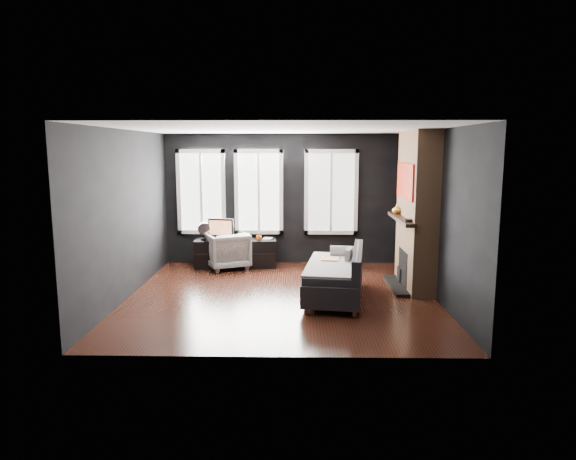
{
  "coord_description": "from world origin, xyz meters",
  "views": [
    {
      "loc": [
        0.27,
        -8.15,
        2.4
      ],
      "look_at": [
        0.1,
        0.3,
        1.05
      ],
      "focal_mm": 32.0,
      "sensor_mm": 36.0,
      "label": 1
    }
  ],
  "objects_px": {
    "sofa": "(334,273)",
    "armchair": "(227,249)",
    "monitor": "(221,228)",
    "mug": "(259,237)",
    "media_console": "(236,253)",
    "mantel_vase": "(397,209)",
    "book": "(263,233)"
  },
  "relations": [
    {
      "from": "sofa",
      "to": "armchair",
      "type": "height_order",
      "value": "sofa"
    },
    {
      "from": "sofa",
      "to": "media_console",
      "type": "distance_m",
      "value": 2.9
    },
    {
      "from": "sofa",
      "to": "media_console",
      "type": "height_order",
      "value": "sofa"
    },
    {
      "from": "sofa",
      "to": "mug",
      "type": "xyz_separation_m",
      "value": [
        -1.38,
        2.19,
        0.21
      ]
    },
    {
      "from": "sofa",
      "to": "monitor",
      "type": "height_order",
      "value": "monitor"
    },
    {
      "from": "book",
      "to": "mantel_vase",
      "type": "xyz_separation_m",
      "value": [
        2.49,
        -1.13,
        0.63
      ]
    },
    {
      "from": "armchair",
      "to": "mug",
      "type": "xyz_separation_m",
      "value": [
        0.63,
        0.12,
        0.22
      ]
    },
    {
      "from": "armchair",
      "to": "mantel_vase",
      "type": "bearing_deg",
      "value": 140.3
    },
    {
      "from": "sofa",
      "to": "mantel_vase",
      "type": "xyz_separation_m",
      "value": [
        1.19,
        1.17,
        0.9
      ]
    },
    {
      "from": "mug",
      "to": "sofa",
      "type": "bearing_deg",
      "value": -57.67
    },
    {
      "from": "mantel_vase",
      "to": "monitor",
      "type": "bearing_deg",
      "value": 162.45
    },
    {
      "from": "armchair",
      "to": "mug",
      "type": "height_order",
      "value": "armchair"
    },
    {
      "from": "sofa",
      "to": "armchair",
      "type": "distance_m",
      "value": 2.88
    },
    {
      "from": "sofa",
      "to": "armchair",
      "type": "xyz_separation_m",
      "value": [
        -2.01,
        2.07,
        -0.01
      ]
    },
    {
      "from": "media_console",
      "to": "mantel_vase",
      "type": "xyz_separation_m",
      "value": [
        3.05,
        -1.05,
        1.03
      ]
    },
    {
      "from": "monitor",
      "to": "media_console",
      "type": "bearing_deg",
      "value": 8.77
    },
    {
      "from": "sofa",
      "to": "mug",
      "type": "bearing_deg",
      "value": 130.21
    },
    {
      "from": "sofa",
      "to": "media_console",
      "type": "bearing_deg",
      "value": 137.89
    },
    {
      "from": "armchair",
      "to": "sofa",
      "type": "bearing_deg",
      "value": 110.22
    },
    {
      "from": "monitor",
      "to": "mug",
      "type": "xyz_separation_m",
      "value": [
        0.77,
        -0.04,
        -0.18
      ]
    },
    {
      "from": "book",
      "to": "monitor",
      "type": "bearing_deg",
      "value": -175.32
    },
    {
      "from": "monitor",
      "to": "mantel_vase",
      "type": "bearing_deg",
      "value": -6.85
    },
    {
      "from": "media_console",
      "to": "mantel_vase",
      "type": "relative_size",
      "value": 9.1
    },
    {
      "from": "sofa",
      "to": "monitor",
      "type": "distance_m",
      "value": 3.12
    },
    {
      "from": "mug",
      "to": "book",
      "type": "xyz_separation_m",
      "value": [
        0.09,
        0.11,
        0.06
      ]
    },
    {
      "from": "mantel_vase",
      "to": "mug",
      "type": "bearing_deg",
      "value": 158.42
    },
    {
      "from": "sofa",
      "to": "book",
      "type": "xyz_separation_m",
      "value": [
        -1.3,
        2.3,
        0.27
      ]
    },
    {
      "from": "media_console",
      "to": "mantel_vase",
      "type": "height_order",
      "value": "mantel_vase"
    },
    {
      "from": "book",
      "to": "mug",
      "type": "bearing_deg",
      "value": -127.76
    },
    {
      "from": "monitor",
      "to": "mantel_vase",
      "type": "xyz_separation_m",
      "value": [
        3.35,
        -1.06,
        0.51
      ]
    },
    {
      "from": "sofa",
      "to": "mantel_vase",
      "type": "bearing_deg",
      "value": 52.19
    },
    {
      "from": "armchair",
      "to": "media_console",
      "type": "height_order",
      "value": "armchair"
    }
  ]
}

